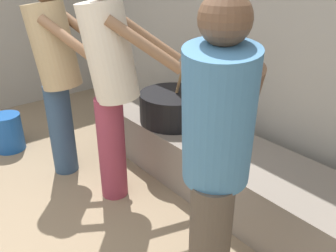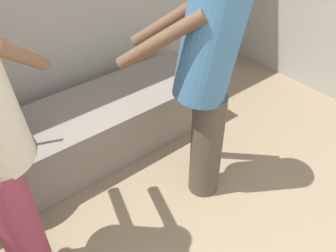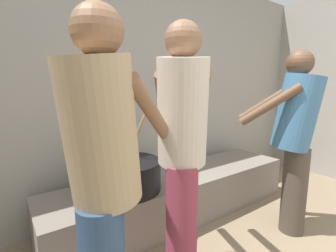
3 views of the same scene
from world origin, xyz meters
name	(u,v)px [view 1 (image 1 of 3)]	position (x,y,z in m)	size (l,w,h in m)	color
block_enclosure_rear	(253,18)	(0.00, 2.47, 1.24)	(5.59, 0.20, 2.48)	#9E998E
hearth_ledge	(223,168)	(0.26, 1.95, 0.21)	(2.53, 0.60, 0.41)	slate
cooking_pot_main	(173,107)	(-0.31, 1.93, 0.54)	(0.56, 0.56, 0.70)	black
cook_in_tan_shirt	(56,68)	(-0.78, 1.16, 0.90)	(0.72, 0.65, 1.58)	navy
cook_in_blue_shirt	(216,154)	(0.87, 1.18, 0.88)	(0.65, 0.70, 1.55)	#4C4238
cook_in_cream_shirt	(111,77)	(-0.22, 1.31, 0.94)	(0.66, 0.73, 1.63)	#8C3347
bucket_blue_plastic	(8,132)	(-1.48, 0.87, 0.18)	(0.27, 0.27, 0.35)	#194C99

